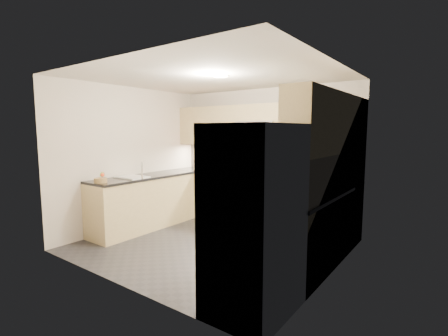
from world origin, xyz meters
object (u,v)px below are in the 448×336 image
at_px(refrigerator, 254,220).
at_px(utensil_bowl, 347,177).
at_px(fruit_basket, 101,180).
at_px(gas_range, 254,201).
at_px(microwave, 258,132).
at_px(cutting_board, 207,171).

relative_size(refrigerator, utensil_bowl, 5.89).
bearing_deg(refrigerator, fruit_basket, 174.69).
height_order(gas_range, fruit_basket, fruit_basket).
relative_size(microwave, cutting_board, 1.93).
bearing_deg(refrigerator, cutting_board, 136.51).
bearing_deg(microwave, utensil_bowl, -1.95).
distance_m(gas_range, cutting_board, 1.14).
bearing_deg(fruit_basket, cutting_board, 78.62).
height_order(gas_range, cutting_board, cutting_board).
relative_size(utensil_bowl, fruit_basket, 1.59).
xyz_separation_m(gas_range, cutting_board, (-1.02, -0.08, 0.49)).
distance_m(gas_range, microwave, 1.25).
height_order(gas_range, microwave, microwave).
relative_size(microwave, fruit_basket, 3.96).
bearing_deg(microwave, cutting_board, -168.63).
distance_m(microwave, fruit_basket, 2.79).
relative_size(gas_range, fruit_basket, 4.74).
bearing_deg(fruit_basket, gas_range, 56.28).
bearing_deg(gas_range, utensil_bowl, 2.53).
bearing_deg(microwave, fruit_basket, -122.25).
xyz_separation_m(utensil_bowl, fruit_basket, (-3.04, -2.23, -0.05)).
distance_m(refrigerator, cutting_board, 3.41).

